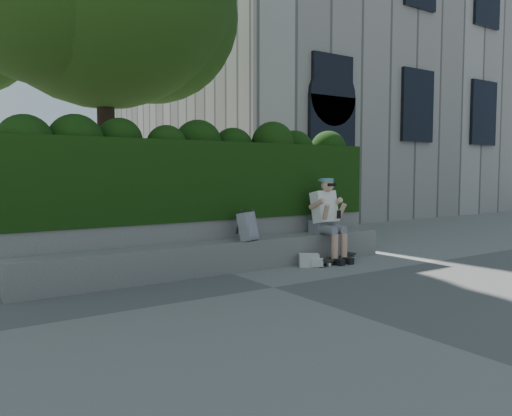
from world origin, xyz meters
TOP-DOWN VIEW (x-y plane):
  - ground at (0.00, 0.00)m, footprint 80.00×80.00m
  - bench_ledge at (0.00, 1.25)m, footprint 6.00×0.45m
  - planter_wall at (0.00, 1.73)m, footprint 6.00×0.50m
  - hedge at (0.00, 1.95)m, footprint 6.00×1.00m
  - building at (9.00, 11.00)m, footprint 12.00×12.00m
  - person at (1.86, 1.07)m, footprint 0.40×0.76m
  - skateboard at (1.83, 0.81)m, footprint 0.86×0.38m
  - backpack_plaid at (0.35, 1.15)m, footprint 0.33×0.26m
  - backpack_ground at (1.30, 0.85)m, footprint 0.37×0.35m

SIDE VIEW (x-z plane):
  - ground at x=0.00m, z-range 0.00..0.00m
  - skateboard at x=1.83m, z-range 0.03..0.12m
  - backpack_ground at x=1.30m, z-range 0.00..0.20m
  - bench_ledge at x=0.00m, z-range 0.00..0.45m
  - planter_wall at x=0.00m, z-range 0.00..0.75m
  - backpack_plaid at x=0.35m, z-range 0.45..0.87m
  - person at x=1.86m, z-range 0.06..1.44m
  - hedge at x=0.00m, z-range 0.75..1.95m
  - building at x=9.00m, z-range 0.00..15.00m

